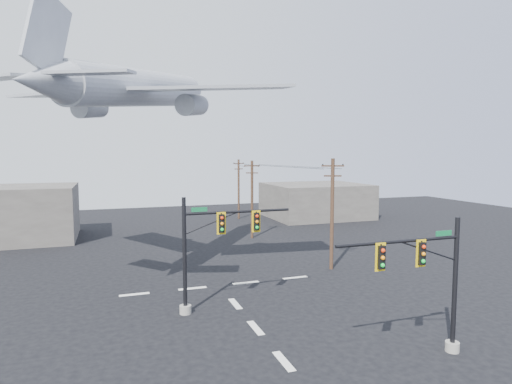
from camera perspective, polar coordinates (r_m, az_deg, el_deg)
name	(u,v)px	position (r m, az deg, el deg)	size (l,w,h in m)	color
ground	(284,361)	(21.33, 3.72, -21.60)	(120.00, 120.00, 0.00)	black
lane_markings	(248,319)	(25.89, -1.06, -16.57)	(14.00, 21.20, 0.01)	white
signal_mast_near	(432,283)	(21.99, 22.36, -11.16)	(6.85, 0.73, 6.60)	gray
signal_mast_far	(209,250)	(26.16, -6.32, -7.70)	(7.03, 0.77, 7.03)	gray
utility_pole_a	(332,212)	(35.71, 10.11, -2.61)	(1.76, 0.76, 9.19)	#4B3120
utility_pole_b	(252,198)	(48.14, -0.54, -0.78)	(1.71, 0.71, 8.77)	#4B3120
utility_pole_c	(239,188)	(62.44, -2.33, 0.56)	(1.74, 0.59, 8.69)	#4B3120
power_lines	(262,166)	(48.16, 0.86, 3.54)	(4.32, 28.74, 0.27)	black
airliner	(141,89)	(34.24, -15.14, 13.12)	(20.44, 22.56, 6.53)	#A5AAB1
building_right	(316,200)	(65.01, 7.95, -1.12)	(14.00, 12.00, 5.00)	#656059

